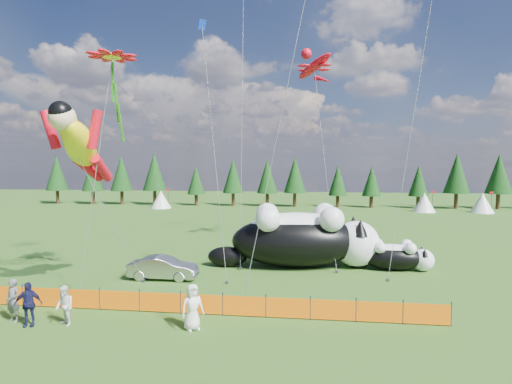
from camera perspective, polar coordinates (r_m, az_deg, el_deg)
ground at (r=22.27m, az=-5.73°, el=-14.27°), size 160.00×160.00×0.00m
safety_fence at (r=19.35m, az=-7.79°, el=-15.57°), size 22.06×0.06×1.10m
tree_line at (r=65.85m, az=2.96°, el=1.41°), size 90.00×4.00×8.00m
festival_tents at (r=61.19m, az=12.94°, el=-1.33°), size 50.00×3.20×2.80m
cat_large at (r=27.45m, az=6.84°, el=-6.44°), size 11.72×5.13×4.23m
cat_small at (r=28.18m, az=19.41°, el=-8.62°), size 5.41×2.04×1.95m
car at (r=25.31m, az=-13.10°, el=-10.49°), size 4.20×1.54×1.38m
spectator_a at (r=21.21m, az=-31.41°, el=-13.09°), size 0.77×0.59×1.90m
spectator_b at (r=19.68m, az=-25.70°, el=-14.46°), size 0.98×0.90×1.74m
spectator_c at (r=20.34m, az=-29.78°, el=-13.73°), size 1.25×0.89×1.92m
spectator_e at (r=17.66m, az=-9.06°, el=-15.90°), size 1.14×1.07×1.95m
superhero_kite at (r=23.15m, az=-23.81°, el=6.10°), size 6.07×6.34×10.56m
gecko_kite at (r=34.53m, az=8.33°, el=17.33°), size 5.76×11.05×16.96m
flower_kite at (r=24.52m, az=-19.87°, el=17.38°), size 3.15×3.63×13.11m
diamond_kite_a at (r=29.90m, az=-7.54°, el=20.96°), size 3.32×6.01×17.86m
diamond_kite_d at (r=34.64m, az=-1.83°, el=24.93°), size 1.39×7.13×21.72m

